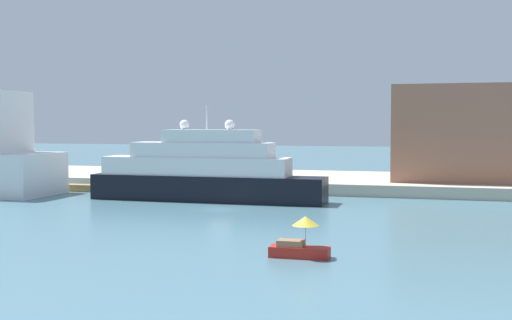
# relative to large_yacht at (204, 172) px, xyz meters

# --- Properties ---
(ground) EXTENTS (400.00, 400.00, 0.00)m
(ground) POSITION_rel_large_yacht_xyz_m (4.44, -7.08, -3.42)
(ground) COLOR slate
(quay_dock) EXTENTS (110.00, 23.87, 1.53)m
(quay_dock) POSITION_rel_large_yacht_xyz_m (4.44, 20.85, -2.66)
(quay_dock) COLOR #B7AD99
(quay_dock) RESTS_ON ground
(large_yacht) EXTENTS (28.67, 4.71, 11.44)m
(large_yacht) POSITION_rel_large_yacht_xyz_m (0.00, 0.00, 0.00)
(large_yacht) COLOR black
(large_yacht) RESTS_ON ground
(small_motorboat) EXTENTS (4.15, 1.86, 2.89)m
(small_motorboat) POSITION_rel_large_yacht_xyz_m (17.83, -29.29, -2.33)
(small_motorboat) COLOR #B22319
(small_motorboat) RESTS_ON ground
(work_barge) EXTENTS (4.75, 1.89, 0.93)m
(work_barge) POSITION_rel_large_yacht_xyz_m (-19.92, 5.84, -2.96)
(work_barge) COLOR olive
(work_barge) RESTS_ON ground
(harbor_building) EXTENTS (17.93, 13.93, 12.88)m
(harbor_building) POSITION_rel_large_yacht_xyz_m (30.12, 20.10, 4.55)
(harbor_building) COLOR #9E664C
(harbor_building) RESTS_ON quay_dock
(parked_car) EXTENTS (4.04, 1.83, 1.42)m
(parked_car) POSITION_rel_large_yacht_xyz_m (-10.25, 18.46, -1.28)
(parked_car) COLOR black
(parked_car) RESTS_ON quay_dock
(person_figure) EXTENTS (0.36, 0.36, 1.62)m
(person_figure) POSITION_rel_large_yacht_xyz_m (-6.63, 16.69, -1.14)
(person_figure) COLOR maroon
(person_figure) RESTS_ON quay_dock
(mooring_bollard) EXTENTS (0.45, 0.45, 0.76)m
(mooring_bollard) POSITION_rel_large_yacht_xyz_m (4.73, 9.72, -1.51)
(mooring_bollard) COLOR black
(mooring_bollard) RESTS_ON quay_dock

